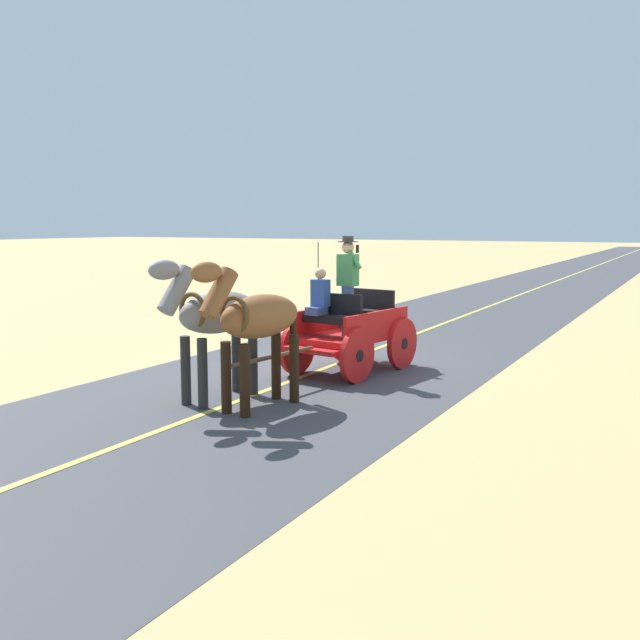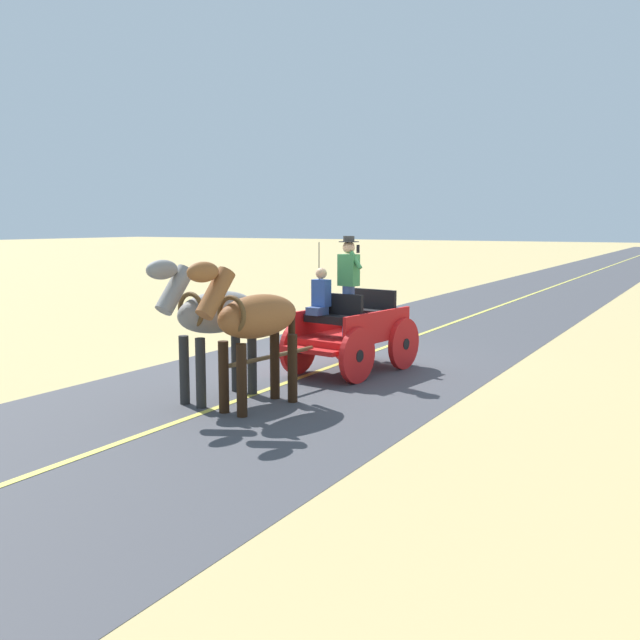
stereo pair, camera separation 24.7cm
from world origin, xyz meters
The scene contains 6 objects.
ground_plane centered at (0.00, 0.00, 0.00)m, with size 200.00×200.00×0.00m, color tan.
road_surface centered at (0.00, 0.00, 0.00)m, with size 6.01×160.00×0.01m, color #424247.
road_centre_stripe centered at (0.00, 0.00, 0.01)m, with size 0.12×160.00×0.00m, color #DBCC4C.
horse_drawn_carriage centered at (-0.52, 0.50, 0.82)m, with size 1.74×4.51×2.50m.
horse_near_side centered at (-0.50, 3.56, 1.32)m, with size 0.80×2.15×2.21m.
horse_off_side centered at (0.32, 3.44, 1.32)m, with size 0.80×2.15×2.21m.
Camera 1 is at (-6.22, 12.24, 2.72)m, focal length 40.44 mm.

